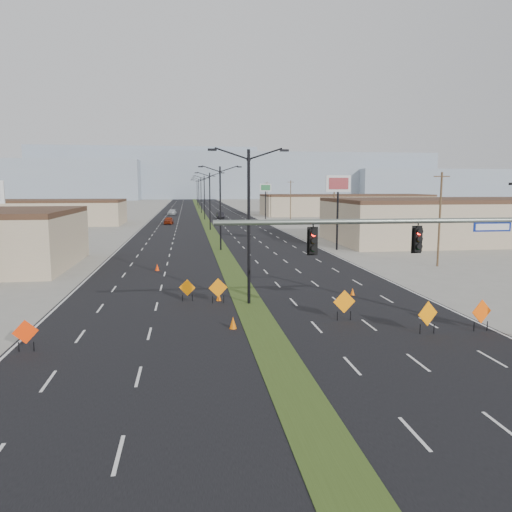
{
  "coord_description": "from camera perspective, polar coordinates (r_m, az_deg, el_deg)",
  "views": [
    {
      "loc": [
        -3.89,
        -19.85,
        7.7
      ],
      "look_at": [
        0.45,
        11.85,
        3.2
      ],
      "focal_mm": 35.0,
      "sensor_mm": 36.0,
      "label": 1
    }
  ],
  "objects": [
    {
      "name": "utility_pole_1",
      "position": [
        83.4,
        8.9,
        5.83
      ],
      "size": [
        1.6,
        0.2,
        9.0
      ],
      "color": "#4C3823",
      "rests_on": "ground"
    },
    {
      "name": "car_mid",
      "position": [
        120.4,
        -4.09,
        4.67
      ],
      "size": [
        1.7,
        4.49,
        1.46
      ],
      "primitive_type": "imported",
      "rotation": [
        0.0,
        0.0,
        0.03
      ],
      "color": "black",
      "rests_on": "ground"
    },
    {
      "name": "median_strip",
      "position": [
        120.16,
        -5.95,
        4.29
      ],
      "size": [
        2.0,
        400.0,
        0.04
      ],
      "primitive_type": "cube",
      "color": "#344518",
      "rests_on": "ground"
    },
    {
      "name": "signal_mast",
      "position": [
        25.31,
        21.73,
        0.84
      ],
      "size": [
        16.3,
        0.6,
        8.0
      ],
      "color": "slate",
      "rests_on": "ground"
    },
    {
      "name": "cone_3",
      "position": [
        46.52,
        -11.23,
        -1.27
      ],
      "size": [
        0.44,
        0.44,
        0.64
      ],
      "primitive_type": "cone",
      "rotation": [
        0.0,
        0.0,
        0.14
      ],
      "color": "#F13605",
      "rests_on": "ground"
    },
    {
      "name": "building_se_near",
      "position": [
        75.27,
        22.49,
        3.63
      ],
      "size": [
        36.0,
        18.0,
        5.5
      ],
      "primitive_type": "cube",
      "color": "tan",
      "rests_on": "ground"
    },
    {
      "name": "construction_sign_1",
      "position": [
        33.83,
        -7.86,
        -3.7
      ],
      "size": [
        1.09,
        0.38,
        1.5
      ],
      "rotation": [
        0.0,
        0.0,
        -0.31
      ],
      "color": "orange",
      "rests_on": "ground"
    },
    {
      "name": "road_surface",
      "position": [
        120.16,
        -5.95,
        4.29
      ],
      "size": [
        25.0,
        400.0,
        0.02
      ],
      "primitive_type": "cube",
      "color": "black",
      "rests_on": "ground"
    },
    {
      "name": "utility_pole_2",
      "position": [
        117.34,
        3.97,
        6.51
      ],
      "size": [
        1.6,
        0.2,
        9.0
      ],
      "color": "#4C3823",
      "rests_on": "ground"
    },
    {
      "name": "ground",
      "position": [
        21.64,
        3.16,
        -12.85
      ],
      "size": [
        600.0,
        600.0,
        0.0
      ],
      "primitive_type": "plane",
      "color": "gray",
      "rests_on": "ground"
    },
    {
      "name": "streetlight_3",
      "position": [
        115.93,
        -5.92,
        6.83
      ],
      "size": [
        5.15,
        0.24,
        10.02
      ],
      "color": "black",
      "rests_on": "ground"
    },
    {
      "name": "construction_sign_4",
      "position": [
        27.67,
        19.03,
        -6.37
      ],
      "size": [
        1.27,
        0.46,
        1.76
      ],
      "rotation": [
        0.0,
        0.0,
        0.32
      ],
      "color": "orange",
      "rests_on": "ground"
    },
    {
      "name": "pole_sign_east_far",
      "position": [
        117.45,
        1.1,
        7.48
      ],
      "size": [
        2.69,
        0.97,
        8.23
      ],
      "rotation": [
        0.0,
        0.0,
        -0.24
      ],
      "color": "black",
      "rests_on": "ground"
    },
    {
      "name": "cone_1",
      "position": [
        33.86,
        -4.29,
        -4.65
      ],
      "size": [
        0.4,
        0.4,
        0.59
      ],
      "primitive_type": "cone",
      "rotation": [
        0.0,
        0.0,
        -0.16
      ],
      "color": "#E25D04",
      "rests_on": "ground"
    },
    {
      "name": "construction_sign_2",
      "position": [
        32.99,
        -4.36,
        -3.74
      ],
      "size": [
        1.26,
        0.26,
        1.69
      ],
      "rotation": [
        0.0,
        0.0,
        0.17
      ],
      "color": "orange",
      "rests_on": "ground"
    },
    {
      "name": "streetlight_6",
      "position": [
        199.9,
        -6.74,
        7.3
      ],
      "size": [
        5.15,
        0.24,
        10.02
      ],
      "color": "black",
      "rests_on": "ground"
    },
    {
      "name": "cone_0",
      "position": [
        27.31,
        -2.65,
        -7.63
      ],
      "size": [
        0.43,
        0.43,
        0.68
      ],
      "primitive_type": "cone",
      "rotation": [
        0.0,
        0.0,
        -0.06
      ],
      "color": "#D55A04",
      "rests_on": "ground"
    },
    {
      "name": "construction_sign_0",
      "position": [
        25.86,
        -24.85,
        -8.0
      ],
      "size": [
        1.09,
        0.46,
        1.53
      ],
      "rotation": [
        0.0,
        0.0,
        0.37
      ],
      "color": "#F03205",
      "rests_on": "ground"
    },
    {
      "name": "streetlight_1",
      "position": [
        60.02,
        -4.1,
        5.81
      ],
      "size": [
        5.15,
        0.24,
        10.02
      ],
      "color": "black",
      "rests_on": "ground"
    },
    {
      "name": "building_sw_far",
      "position": [
        108.68,
        -22.85,
        4.5
      ],
      "size": [
        30.0,
        14.0,
        4.5
      ],
      "primitive_type": "cube",
      "color": "tan",
      "rests_on": "ground"
    },
    {
      "name": "streetlight_5",
      "position": [
        171.91,
        -6.56,
        7.19
      ],
      "size": [
        5.15,
        0.24,
        10.02
      ],
      "color": "black",
      "rests_on": "ground"
    },
    {
      "name": "pole_sign_east_near",
      "position": [
        60.91,
        9.36,
        7.51
      ],
      "size": [
        2.94,
        0.66,
        8.97
      ],
      "rotation": [
        0.0,
        0.0,
        -0.1
      ],
      "color": "black",
      "rests_on": "ground"
    },
    {
      "name": "mesa_center",
      "position": [
        322.91,
        0.01,
        9.12
      ],
      "size": [
        220.0,
        50.0,
        28.0
      ],
      "primitive_type": "cube",
      "color": "#8997AA",
      "rests_on": "ground"
    },
    {
      "name": "streetlight_4",
      "position": [
        143.92,
        -6.3,
        7.05
      ],
      "size": [
        5.15,
        0.24,
        10.02
      ],
      "color": "black",
      "rests_on": "ground"
    },
    {
      "name": "car_far",
      "position": [
        135.43,
        -9.57,
        4.95
      ],
      "size": [
        2.44,
        5.22,
        1.48
      ],
      "primitive_type": "imported",
      "rotation": [
        0.0,
        0.0,
        -0.07
      ],
      "color": "#A4A9AD",
      "rests_on": "ground"
    },
    {
      "name": "mesa_backdrop",
      "position": [
        340.95,
        -12.35,
        9.22
      ],
      "size": [
        140.0,
        50.0,
        32.0
      ],
      "primitive_type": "cube",
      "color": "#8997AA",
      "rests_on": "ground"
    },
    {
      "name": "construction_sign_5",
      "position": [
        29.24,
        24.37,
        -5.92
      ],
      "size": [
        1.27,
        0.35,
        1.74
      ],
      "rotation": [
        0.0,
        0.0,
        0.24
      ],
      "color": "#FF5405",
      "rests_on": "ground"
    },
    {
      "name": "mesa_east",
      "position": [
        360.31,
        23.1,
        7.58
      ],
      "size": [
        160.0,
        50.0,
        18.0
      ],
      "primitive_type": "cube",
      "color": "#8997AA",
      "rests_on": "ground"
    },
    {
      "name": "streetlight_0",
      "position": [
        32.16,
        -0.83,
        3.94
      ],
      "size": [
        5.15,
        0.24,
        10.02
      ],
      "color": "black",
      "rests_on": "ground"
    },
    {
      "name": "building_se_far",
      "position": [
        136.54,
        10.12,
        5.7
      ],
      "size": [
        44.0,
        16.0,
        5.0
      ],
      "primitive_type": "cube",
      "color": "tan",
      "rests_on": "ground"
    },
    {
      "name": "utility_pole_0",
      "position": [
        50.9,
        20.26,
        4.1
      ],
      "size": [
        1.6,
        0.2,
        9.0
      ],
      "color": "#4C3823",
      "rests_on": "ground"
    },
    {
      "name": "utility_pole_3",
      "position": [
        151.77,
        1.27,
        6.86
      ],
      "size": [
        1.6,
        0.2,
        9.0
      ],
      "color": "#4C3823",
      "rests_on": "ground"
    },
    {
      "name": "streetlight_2",
      "position": [
        87.96,
        -5.3,
        6.48
      ],
      "size": [
        5.15,
        0.24,
        10.02
      ],
      "color": "black",
      "rests_on": "ground"
    },
    {
      "name": "car_left",
      "position": [
        103.05,
        -9.96,
        4.01
      ],
      "size": [
        1.98,
        4.43,
        1.48
      ],
      "primitive_type": "imported",
      "rotation": [
        0.0,
        0.0,
        -0.05
      ],
      "color": "maroon",
      "rests_on": "ground"
    },
    {
      "name": "cone_2",
      "position": [
        36.13,
        10.98,
        -4.02
      ],
      "size": [
        0.37,
        0.37,
        0.53
      ],
      "primitive_type": "cone",
      "rotation": [
        0.0,
        0.0,
        0.18
      ],
      "color": "#FC6405",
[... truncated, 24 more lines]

